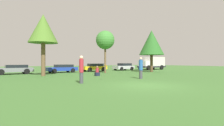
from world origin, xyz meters
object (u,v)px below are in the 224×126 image
object	(u,v)px
tree_1	(43,29)
tree_2	(105,40)
parked_car_yellow	(94,67)
parked_car_blue	(62,68)
person_catcher	(141,68)
bystander_sitting	(97,72)
person_thrower	(81,69)
tree_3	(152,43)
parked_car_grey	(14,69)
parked_car_silver	(124,67)
frisbee	(106,65)
delivery_truck_white	(152,63)

from	to	relation	value
tree_1	tree_2	bearing A→B (deg)	4.26
parked_car_yellow	parked_car_blue	bearing A→B (deg)	1.00
person_catcher	tree_1	bearing A→B (deg)	-52.60
bystander_sitting	tree_1	size ratio (longest dim) A/B	0.16
person_thrower	person_catcher	distance (m)	5.91
tree_1	tree_2	world-z (taller)	tree_1
tree_3	tree_1	bearing A→B (deg)	176.37
parked_car_grey	parked_car_silver	world-z (taller)	parked_car_silver
parked_car_grey	parked_car_yellow	world-z (taller)	parked_car_yellow
person_thrower	frisbee	distance (m)	2.22
person_thrower	tree_3	size ratio (longest dim) A/B	0.31
person_catcher	parked_car_silver	bearing A→B (deg)	-124.11
bystander_sitting	parked_car_blue	world-z (taller)	parked_car_blue
person_thrower	delivery_truck_white	distance (m)	24.59
person_thrower	tree_3	bearing A→B (deg)	24.06
person_thrower	parked_car_blue	bearing A→B (deg)	75.88
bystander_sitting	parked_car_silver	distance (m)	13.31
tree_1	parked_car_yellow	world-z (taller)	tree_1
parked_car_blue	parked_car_yellow	size ratio (longest dim) A/B	1.05
frisbee	tree_1	world-z (taller)	tree_1
person_thrower	person_catcher	xyz separation A→B (m)	(5.91, 0.28, -0.03)
person_thrower	bystander_sitting	xyz separation A→B (m)	(4.12, 5.33, -0.59)
person_thrower	person_catcher	world-z (taller)	person_thrower
bystander_sitting	tree_1	world-z (taller)	tree_1
delivery_truck_white	person_catcher	bearing A→B (deg)	37.62
person_catcher	person_thrower	bearing A→B (deg)	-0.00
frisbee	parked_car_blue	distance (m)	13.20
person_thrower	bystander_sitting	size ratio (longest dim) A/B	1.82
person_thrower	tree_1	world-z (taller)	tree_1
tree_2	tree_3	bearing A→B (deg)	-12.34
tree_2	parked_car_blue	world-z (taller)	tree_2
person_thrower	tree_2	xyz separation A→B (m)	(7.30, 8.96, 3.48)
tree_3	delivery_truck_white	bearing A→B (deg)	43.04
tree_3	parked_car_grey	xyz separation A→B (m)	(-17.93, 6.05, -3.82)
frisbee	tree_1	distance (m)	9.45
person_thrower	parked_car_silver	xyz separation A→B (m)	(14.24, 13.97, -0.35)
parked_car_blue	delivery_truck_white	size ratio (longest dim) A/B	0.71
parked_car_grey	person_thrower	bearing A→B (deg)	100.77
bystander_sitting	tree_3	world-z (taller)	tree_3
tree_3	parked_car_blue	bearing A→B (deg)	152.79
person_thrower	parked_car_yellow	size ratio (longest dim) A/B	0.47
bystander_sitting	delivery_truck_white	world-z (taller)	delivery_truck_white
person_thrower	bystander_sitting	bearing A→B (deg)	49.57
delivery_truck_white	tree_3	bearing A→B (deg)	39.78
person_catcher	tree_2	world-z (taller)	tree_2
bystander_sitting	delivery_truck_white	xyz separation A→B (m)	(16.65, 7.82, 0.91)
person_catcher	frisbee	xyz separation A→B (m)	(-3.72, 0.01, 0.25)
person_catcher	parked_car_grey	distance (m)	16.07
frisbee	bystander_sitting	xyz separation A→B (m)	(1.93, 5.04, -0.81)
bystander_sitting	tree_2	distance (m)	6.32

